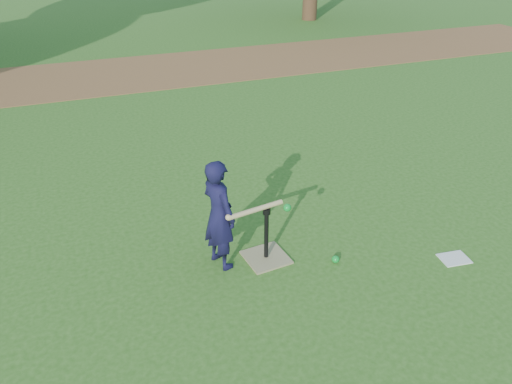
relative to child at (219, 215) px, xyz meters
name	(u,v)px	position (x,y,z in m)	size (l,w,h in m)	color
ground	(259,254)	(0.43, 0.00, -0.59)	(80.00, 80.00, 0.00)	#285116
dirt_strip	(142,72)	(0.43, 7.50, -0.59)	(24.00, 3.00, 0.01)	brown
child	(219,215)	(0.00, 0.00, 0.00)	(0.43, 0.28, 1.18)	black
wiffle_ball_ground	(335,259)	(1.12, -0.42, -0.55)	(0.08, 0.08, 0.08)	#0C8727
clipboard	(454,259)	(2.33, -0.82, -0.59)	(0.30, 0.23, 0.01)	silver
batting_tee	(266,250)	(0.47, -0.10, -0.48)	(0.47, 0.47, 0.61)	#8B7D58
swing_action	(260,210)	(0.38, -0.14, 0.05)	(0.67, 0.19, 0.08)	tan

